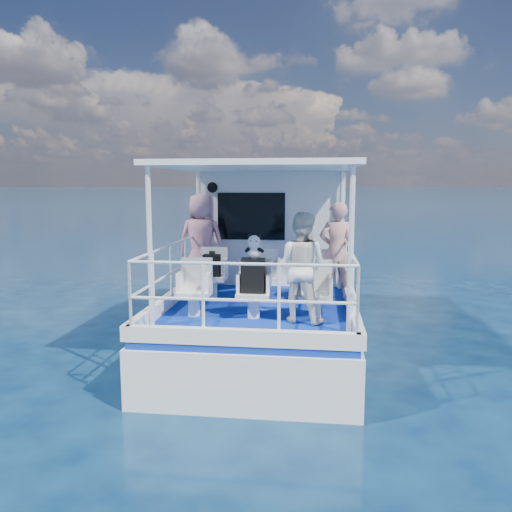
% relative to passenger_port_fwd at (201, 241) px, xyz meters
% --- Properties ---
extents(ground, '(2000.00, 2000.00, 0.00)m').
position_rel_passenger_port_fwd_xyz_m(ground, '(1.25, -0.91, -1.80)').
color(ground, '#081F3D').
rests_on(ground, ground).
extents(hull, '(3.00, 7.00, 1.60)m').
position_rel_passenger_port_fwd_xyz_m(hull, '(1.25, 0.09, -1.80)').
color(hull, white).
rests_on(hull, ground).
extents(deck, '(2.90, 6.90, 0.10)m').
position_rel_passenger_port_fwd_xyz_m(deck, '(1.25, 0.09, -0.95)').
color(deck, navy).
rests_on(deck, hull).
extents(cabin, '(2.85, 2.00, 2.20)m').
position_rel_passenger_port_fwd_xyz_m(cabin, '(1.25, 1.39, 0.20)').
color(cabin, white).
rests_on(cabin, deck).
extents(canopy, '(3.00, 3.20, 0.08)m').
position_rel_passenger_port_fwd_xyz_m(canopy, '(1.25, -1.11, 1.34)').
color(canopy, white).
rests_on(canopy, cabin).
extents(canopy_posts, '(2.77, 2.97, 2.20)m').
position_rel_passenger_port_fwd_xyz_m(canopy_posts, '(1.25, -1.16, 0.20)').
color(canopy_posts, white).
rests_on(canopy_posts, deck).
extents(railings, '(2.84, 3.59, 1.00)m').
position_rel_passenger_port_fwd_xyz_m(railings, '(1.25, -1.49, -0.40)').
color(railings, white).
rests_on(railings, deck).
extents(seat_port_fwd, '(0.48, 0.46, 0.38)m').
position_rel_passenger_port_fwd_xyz_m(seat_port_fwd, '(0.35, -0.71, -0.71)').
color(seat_port_fwd, silver).
rests_on(seat_port_fwd, deck).
extents(seat_center_fwd, '(0.48, 0.46, 0.38)m').
position_rel_passenger_port_fwd_xyz_m(seat_center_fwd, '(1.25, -0.71, -0.71)').
color(seat_center_fwd, silver).
rests_on(seat_center_fwd, deck).
extents(seat_stbd_fwd, '(0.48, 0.46, 0.38)m').
position_rel_passenger_port_fwd_xyz_m(seat_stbd_fwd, '(2.15, -0.71, -0.71)').
color(seat_stbd_fwd, silver).
rests_on(seat_stbd_fwd, deck).
extents(seat_port_aft, '(0.48, 0.46, 0.38)m').
position_rel_passenger_port_fwd_xyz_m(seat_port_aft, '(0.35, -2.01, -0.71)').
color(seat_port_aft, silver).
rests_on(seat_port_aft, deck).
extents(seat_center_aft, '(0.48, 0.46, 0.38)m').
position_rel_passenger_port_fwd_xyz_m(seat_center_aft, '(1.25, -2.01, -0.71)').
color(seat_center_aft, silver).
rests_on(seat_center_aft, deck).
extents(seat_stbd_aft, '(0.48, 0.46, 0.38)m').
position_rel_passenger_port_fwd_xyz_m(seat_stbd_aft, '(2.15, -2.01, -0.71)').
color(seat_stbd_aft, silver).
rests_on(seat_stbd_aft, deck).
extents(passenger_port_fwd, '(0.69, 0.51, 1.80)m').
position_rel_passenger_port_fwd_xyz_m(passenger_port_fwd, '(0.00, 0.00, 0.00)').
color(passenger_port_fwd, '#CB838D').
rests_on(passenger_port_fwd, deck).
extents(passenger_stbd_fwd, '(0.65, 0.47, 1.66)m').
position_rel_passenger_port_fwd_xyz_m(passenger_stbd_fwd, '(2.50, -0.58, -0.07)').
color(passenger_stbd_fwd, '#D7948B').
rests_on(passenger_stbd_fwd, deck).
extents(passenger_stbd_aft, '(0.91, 0.80, 1.57)m').
position_rel_passenger_port_fwd_xyz_m(passenger_stbd_aft, '(1.94, -2.12, -0.11)').
color(passenger_stbd_aft, white).
rests_on(passenger_stbd_aft, deck).
extents(backpack_port, '(0.29, 0.16, 0.38)m').
position_rel_passenger_port_fwd_xyz_m(backpack_port, '(0.36, -0.78, -0.33)').
color(backpack_port, black).
rests_on(backpack_port, seat_port_fwd).
extents(backpack_center, '(0.34, 0.19, 0.51)m').
position_rel_passenger_port_fwd_xyz_m(backpack_center, '(1.24, -2.03, -0.27)').
color(backpack_center, black).
rests_on(backpack_center, seat_center_aft).
extents(compact_camera, '(0.10, 0.06, 0.06)m').
position_rel_passenger_port_fwd_xyz_m(compact_camera, '(0.37, -0.78, -0.11)').
color(compact_camera, black).
rests_on(compact_camera, backpack_port).
extents(panda, '(0.23, 0.19, 0.35)m').
position_rel_passenger_port_fwd_xyz_m(panda, '(1.26, -2.02, 0.16)').
color(panda, silver).
rests_on(panda, backpack_center).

